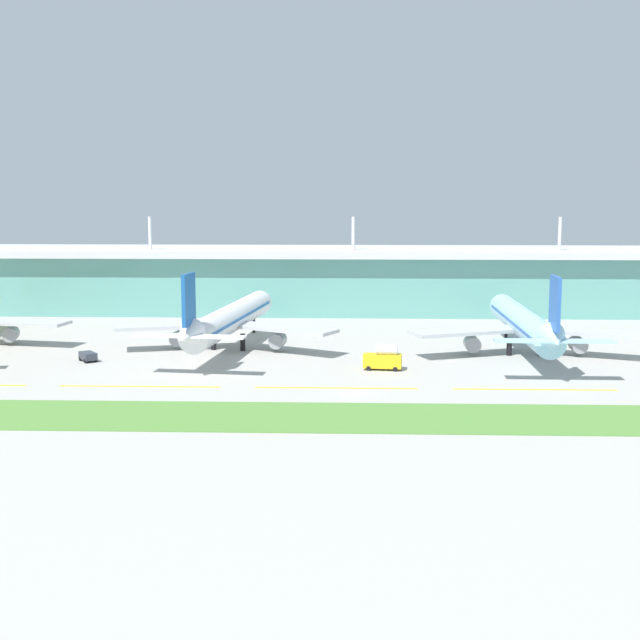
{
  "coord_description": "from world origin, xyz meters",
  "views": [
    {
      "loc": [
        -0.42,
        -144.55,
        33.27
      ],
      "look_at": [
        -6.94,
        37.1,
        7.0
      ],
      "focal_mm": 49.46,
      "sensor_mm": 36.0,
      "label": 1
    }
  ],
  "objects": [
    {
      "name": "ground_plane",
      "position": [
        0.0,
        0.0,
        0.0
      ],
      "size": [
        600.0,
        600.0,
        0.0
      ],
      "primitive_type": "plane",
      "color": "#A8A59E"
    },
    {
      "name": "terminal_building",
      "position": [
        -0.0,
        102.65,
        9.12
      ],
      "size": [
        288.0,
        34.0,
        26.84
      ],
      "color": "#5B9E93",
      "rests_on": "ground"
    },
    {
      "name": "airliner_near_middle",
      "position": [
        -26.5,
        41.29,
        6.45
      ],
      "size": [
        48.46,
        66.81,
        18.9
      ],
      "color": "white",
      "rests_on": "ground"
    },
    {
      "name": "airliner_far_middle",
      "position": [
        35.43,
        37.16,
        6.45
      ],
      "size": [
        48.8,
        63.91,
        18.9
      ],
      "color": "#9ED1EA",
      "rests_on": "ground"
    },
    {
      "name": "taxiway_stripe_mid_west",
      "position": [
        -37.0,
        3.66,
        0.02
      ],
      "size": [
        28.0,
        0.7,
        0.04
      ],
      "primitive_type": "cube",
      "color": "yellow",
      "rests_on": "ground"
    },
    {
      "name": "taxiway_stripe_centre",
      "position": [
        -3.0,
        3.66,
        0.02
      ],
      "size": [
        28.0,
        0.7,
        0.04
      ],
      "primitive_type": "cube",
      "color": "yellow",
      "rests_on": "ground"
    },
    {
      "name": "taxiway_stripe_mid_east",
      "position": [
        31.0,
        3.66,
        0.02
      ],
      "size": [
        28.0,
        0.7,
        0.04
      ],
      "primitive_type": "cube",
      "color": "yellow",
      "rests_on": "ground"
    },
    {
      "name": "grass_verge",
      "position": [
        0.0,
        -16.34,
        0.05
      ],
      "size": [
        300.0,
        18.0,
        0.1
      ],
      "primitive_type": "cube",
      "color": "#518438",
      "rests_on": "ground"
    },
    {
      "name": "pushback_tug",
      "position": [
        -52.82,
        26.11,
        1.1
      ],
      "size": [
        4.52,
        4.97,
        1.85
      ],
      "color": "#333842",
      "rests_on": "ground"
    },
    {
      "name": "fuel_truck",
      "position": [
        5.73,
        19.72,
        2.26
      ],
      "size": [
        7.46,
        3.44,
        4.95
      ],
      "color": "gold",
      "rests_on": "ground"
    }
  ]
}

